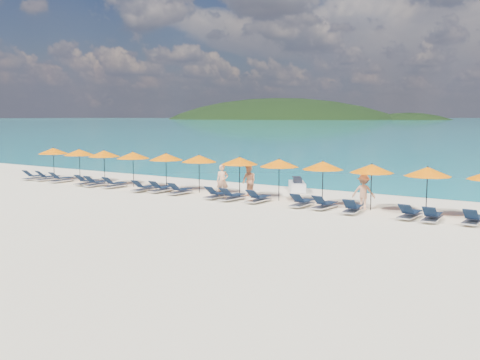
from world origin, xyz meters
The scene contains 36 objects.
ground centered at (0.00, 0.00, 0.00)m, with size 1400.00×1400.00×0.00m, color beige.
headland_main centered at (-300.00, 540.00, -38.00)m, with size 374.00×242.00×126.50m.
headland_small centered at (-150.00, 560.00, -35.00)m, with size 162.00×126.00×85.50m.
jetski centered at (0.52, 8.47, 0.34)m, with size 1.97×2.44×0.83m.
beachgoer_a centered at (-1.79, 3.96, 0.92)m, with size 0.67×0.44×1.83m, color tan.
beachgoer_b centered at (-0.67, 4.93, 0.90)m, with size 0.87×0.50×1.80m, color tan.
beachgoer_c centered at (6.08, 4.63, 0.85)m, with size 1.10×0.51×1.71m, color tan.
umbrella_0 centered at (-16.97, 4.53, 2.02)m, with size 2.10×2.10×2.28m.
umbrella_1 centered at (-14.27, 4.58, 2.02)m, with size 2.10×2.10×2.28m.
umbrella_2 centered at (-11.82, 4.58, 2.02)m, with size 2.10×2.10×2.28m.
umbrella_3 centered at (-9.15, 4.55, 2.02)m, with size 2.10×2.10×2.28m.
umbrella_4 centered at (-6.56, 4.73, 2.02)m, with size 2.10×2.10×2.28m.
umbrella_5 centered at (-4.03, 4.76, 2.02)m, with size 2.10×2.10×2.28m.
umbrella_6 centered at (-1.19, 4.77, 2.02)m, with size 2.10×2.10×2.28m.
umbrella_7 centered at (1.34, 4.75, 2.02)m, with size 2.10×2.10×2.28m.
umbrella_8 centered at (3.87, 4.74, 2.02)m, with size 2.10×2.10×2.28m.
umbrella_9 centered at (6.46, 4.61, 2.02)m, with size 2.10×2.10×2.28m.
umbrella_10 centered at (9.06, 4.57, 2.02)m, with size 2.10×2.10×2.28m.
lounger_0 centered at (-17.60, 3.31, 0.24)m, with size 0.66×1.71×0.66m.
lounger_1 centered at (-16.39, 3.52, 0.24)m, with size 0.78×1.75×0.66m.
lounger_2 centered at (-14.87, 3.45, 0.24)m, with size 0.68×1.72×0.66m.
lounger_3 centered at (-12.25, 3.38, 0.24)m, with size 0.69×1.72×0.66m.
lounger_4 centered at (-11.22, 3.27, 0.24)m, with size 0.64×1.71×0.66m.
lounger_5 centered at (-9.74, 3.46, 0.24)m, with size 0.68×1.72×0.66m.
lounger_6 centered at (-7.06, 3.28, 0.24)m, with size 0.69×1.73×0.66m.
lounger_7 centered at (-5.98, 3.57, 0.24)m, with size 0.66×1.71×0.66m.
lounger_8 centered at (-4.49, 3.52, 0.24)m, with size 0.63×1.71×0.66m.
lounger_9 centered at (-1.79, 3.42, 0.24)m, with size 0.73×1.74×0.66m.
lounger_10 centered at (-0.72, 3.32, 0.24)m, with size 0.76×1.75×0.66m.
lounger_11 centered at (0.80, 3.51, 0.24)m, with size 0.70×1.73×0.66m.
lounger_12 centered at (3.29, 3.57, 0.24)m, with size 0.65×1.71×0.66m.
lounger_13 centered at (4.52, 3.58, 0.24)m, with size 0.79×1.75×0.66m.
lounger_14 centered at (6.06, 3.32, 0.24)m, with size 0.78×1.75×0.66m.
lounger_15 centered at (8.67, 3.41, 0.24)m, with size 0.74×1.74×0.66m.
lounger_16 centered at (9.64, 3.31, 0.24)m, with size 0.68×1.72×0.66m.
lounger_17 centered at (11.21, 3.63, 0.24)m, with size 0.67×1.72×0.66m.
Camera 1 is at (15.09, -20.01, 4.52)m, focal length 40.00 mm.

